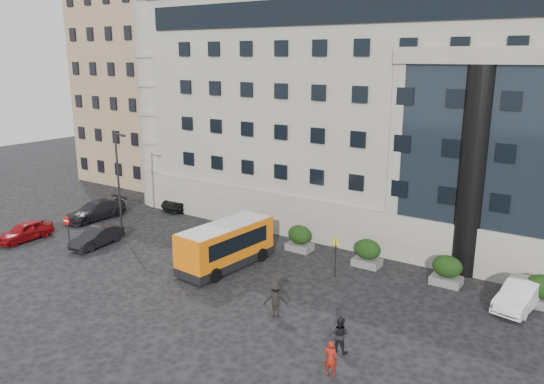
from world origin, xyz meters
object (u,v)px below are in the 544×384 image
(minibus, at_px, (226,244))
(parked_car_b, at_px, (97,237))
(parked_car_a, at_px, (25,231))
(hedge_c, at_px, (367,253))
(parked_car_d, at_px, (188,201))
(white_taxi, at_px, (521,295))
(red_truck, at_px, (182,176))
(parked_car_c, at_px, (95,210))
(pedestrian_b, at_px, (340,334))
(hedge_d, at_px, (447,270))
(street_lamp, at_px, (119,180))
(hedge_b, at_px, (300,238))
(pedestrian_c, at_px, (276,299))
(bus_stop_sign, at_px, (336,251))
(hedge_e, at_px, (542,291))
(hedge_a, at_px, (241,225))
(pedestrian_a, at_px, (331,358))
(no_entry_sign, at_px, (67,225))

(minibus, relative_size, parked_car_b, 1.69)
(parked_car_a, bearing_deg, hedge_c, 22.22)
(parked_car_d, distance_m, white_taxi, 29.02)
(parked_car_a, bearing_deg, white_taxi, 14.83)
(red_truck, height_order, parked_car_c, red_truck)
(white_taxi, bearing_deg, pedestrian_b, -113.82)
(hedge_d, bearing_deg, street_lamp, -168.47)
(hedge_b, xyz_separation_m, parked_car_d, (-14.04, 3.51, -0.21))
(street_lamp, distance_m, pedestrian_c, 18.08)
(minibus, bearing_deg, parked_car_a, -159.50)
(parked_car_a, bearing_deg, bus_stop_sign, 16.77)
(hedge_e, bearing_deg, bus_stop_sign, -166.08)
(parked_car_b, bearing_deg, minibus, 5.77)
(hedge_e, relative_size, red_truck, 0.29)
(red_truck, xyz_separation_m, white_taxi, (33.43, -8.60, -0.88))
(red_truck, bearing_deg, hedge_a, -38.48)
(hedge_c, distance_m, minibus, 9.32)
(hedge_e, bearing_deg, pedestrian_a, -117.94)
(hedge_c, relative_size, street_lamp, 0.23)
(hedge_a, distance_m, hedge_e, 20.80)
(parked_car_b, bearing_deg, hedge_b, 24.37)
(hedge_b, relative_size, street_lamp, 0.23)
(hedge_a, distance_m, parked_car_b, 10.62)
(hedge_c, height_order, parked_car_a, hedge_c)
(hedge_b, height_order, red_truck, red_truck)
(pedestrian_a, height_order, pedestrian_c, pedestrian_c)
(hedge_b, relative_size, white_taxi, 0.40)
(hedge_b, relative_size, hedge_d, 1.00)
(bus_stop_sign, bearing_deg, no_entry_sign, -161.92)
(bus_stop_sign, bearing_deg, hedge_d, 24.66)
(no_entry_sign, xyz_separation_m, parked_car_b, (1.50, 1.32, -0.96))
(hedge_d, xyz_separation_m, red_truck, (-29.17, 7.80, 0.71))
(street_lamp, bearing_deg, pedestrian_c, -14.27)
(hedge_b, xyz_separation_m, parked_car_b, (-12.70, -7.52, -0.23))
(parked_car_c, distance_m, white_taxi, 32.96)
(hedge_e, bearing_deg, parked_car_d, 173.24)
(hedge_a, height_order, pedestrian_b, hedge_a)
(hedge_d, height_order, pedestrian_a, hedge_d)
(no_entry_sign, distance_m, pedestrian_c, 18.28)
(hedge_e, height_order, parked_car_b, hedge_e)
(no_entry_sign, height_order, pedestrian_b, no_entry_sign)
(hedge_c, bearing_deg, hedge_d, 0.00)
(hedge_b, distance_m, white_taxi, 14.68)
(bus_stop_sign, bearing_deg, red_truck, 155.31)
(hedge_e, xyz_separation_m, white_taxi, (-0.94, -0.80, -0.17))
(pedestrian_b, relative_size, pedestrian_c, 0.89)
(hedge_a, height_order, street_lamp, street_lamp)
(hedge_e, bearing_deg, white_taxi, -139.61)
(hedge_a, distance_m, pedestrian_a, 18.85)
(red_truck, height_order, pedestrian_c, red_truck)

